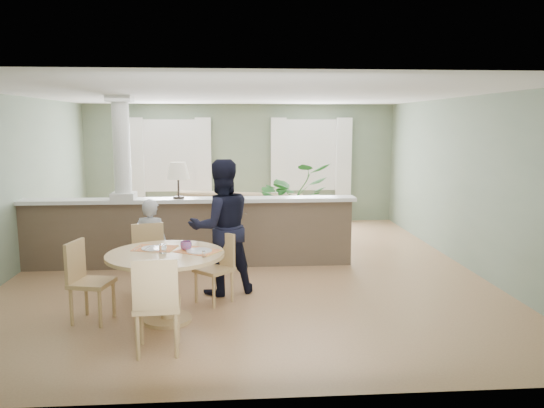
{
  "coord_description": "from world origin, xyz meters",
  "views": [
    {
      "loc": [
        -0.2,
        -8.14,
        2.3
      ],
      "look_at": [
        0.33,
        -1.0,
        1.19
      ],
      "focal_mm": 35.0,
      "sensor_mm": 36.0,
      "label": 1
    }
  ],
  "objects": [
    {
      "name": "room_shell",
      "position": [
        -0.03,
        0.63,
        1.81
      ],
      "size": [
        7.02,
        8.02,
        2.71
      ],
      "color": "gray",
      "rests_on": "ground"
    },
    {
      "name": "dining_table",
      "position": [
        -0.97,
        -2.15,
        0.65
      ],
      "size": [
        1.35,
        1.35,
        0.92
      ],
      "rotation": [
        0.0,
        0.0,
        -0.21
      ],
      "color": "tan",
      "rests_on": "ground"
    },
    {
      "name": "chair_side",
      "position": [
        -1.91,
        -2.08,
        0.52
      ],
      "size": [
        0.51,
        0.51,
        0.95
      ],
      "rotation": [
        0.0,
        0.0,
        1.34
      ],
      "color": "tan",
      "rests_on": "ground"
    },
    {
      "name": "ground",
      "position": [
        0.0,
        0.0,
        0.0
      ],
      "size": [
        8.0,
        8.0,
        0.0
      ],
      "primitive_type": "plane",
      "color": "tan",
      "rests_on": "ground"
    },
    {
      "name": "chair_far_man",
      "position": [
        -0.4,
        -1.49,
        0.49
      ],
      "size": [
        0.57,
        0.57,
        0.89
      ],
      "rotation": [
        0.0,
        0.0,
        -0.77
      ],
      "color": "tan",
      "rests_on": "ground"
    },
    {
      "name": "man_person",
      "position": [
        -0.36,
        -1.16,
        0.91
      ],
      "size": [
        1.05,
        0.93,
        1.82
      ],
      "primitive_type": "imported",
      "rotation": [
        0.0,
        0.0,
        3.46
      ],
      "color": "black",
      "rests_on": "ground"
    },
    {
      "name": "chair_far_boy",
      "position": [
        -1.3,
        -1.25,
        0.53
      ],
      "size": [
        0.54,
        0.54,
        0.97
      ],
      "rotation": [
        0.0,
        0.0,
        0.26
      ],
      "color": "tan",
      "rests_on": "ground"
    },
    {
      "name": "sofa",
      "position": [
        -0.22,
        1.66,
        0.47
      ],
      "size": [
        3.47,
        2.14,
        0.95
      ],
      "primitive_type": "imported",
      "rotation": [
        0.0,
        0.0,
        -0.29
      ],
      "color": "#896D4B",
      "rests_on": "ground"
    },
    {
      "name": "pony_wall",
      "position": [
        -0.99,
        0.2,
        0.71
      ],
      "size": [
        5.32,
        0.38,
        2.7
      ],
      "color": "brown",
      "rests_on": "ground"
    },
    {
      "name": "houseplant",
      "position": [
        0.91,
        1.81,
        0.78
      ],
      "size": [
        1.77,
        1.68,
        1.55
      ],
      "primitive_type": "imported",
      "rotation": [
        0.0,
        0.0,
        0.43
      ],
      "color": "#2B6C2B",
      "rests_on": "ground"
    },
    {
      "name": "chair_near",
      "position": [
        -0.96,
        -3.07,
        0.56
      ],
      "size": [
        0.49,
        0.49,
        1.01
      ],
      "rotation": [
        0.0,
        0.0,
        3.21
      ],
      "color": "tan",
      "rests_on": "ground"
    },
    {
      "name": "child_person",
      "position": [
        -1.32,
        -1.0,
        0.64
      ],
      "size": [
        0.52,
        0.4,
        1.28
      ],
      "primitive_type": "imported",
      "rotation": [
        0.0,
        0.0,
        2.92
      ],
      "color": "#A5A6AB",
      "rests_on": "ground"
    }
  ]
}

